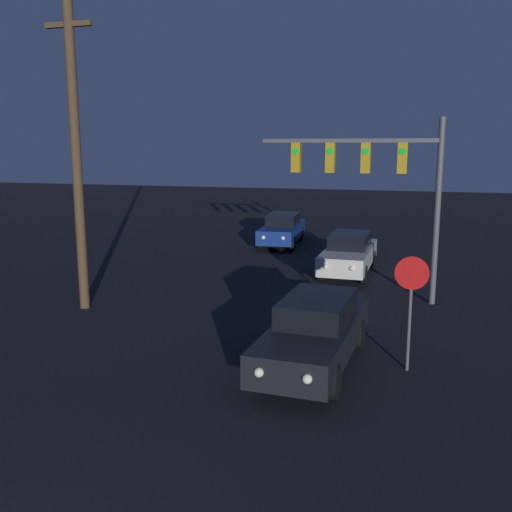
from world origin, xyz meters
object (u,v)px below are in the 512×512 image
at_px(car_far, 282,229).
at_px(stop_sign, 411,292).
at_px(traffic_signal_mast, 377,173).
at_px(car_near, 315,331).
at_px(car_mid, 349,253).
at_px(utility_pole, 76,152).

xyz_separation_m(car_far, stop_sign, (6.33, -14.52, 0.94)).
relative_size(traffic_signal_mast, stop_sign, 2.23).
xyz_separation_m(car_near, car_far, (-4.39, 14.79, 0.00)).
height_order(car_near, car_far, same).
xyz_separation_m(car_near, stop_sign, (1.94, 0.27, 0.94)).
height_order(car_mid, car_far, same).
distance_m(car_near, car_far, 15.43).
distance_m(car_near, car_mid, 9.38).
bearing_deg(stop_sign, traffic_signal_mast, 102.45).
relative_size(car_far, traffic_signal_mast, 0.90).
height_order(car_mid, stop_sign, stop_sign).
bearing_deg(traffic_signal_mast, car_far, 119.76).
bearing_deg(traffic_signal_mast, utility_pole, -157.23).
relative_size(car_mid, stop_sign, 1.98).
height_order(car_far, utility_pole, utility_pole).
bearing_deg(car_mid, stop_sign, 105.48).
height_order(car_mid, traffic_signal_mast, traffic_signal_mast).
bearing_deg(car_far, utility_pole, 72.19).
bearing_deg(traffic_signal_mast, stop_sign, -77.55).
bearing_deg(utility_pole, stop_sign, -13.63).
distance_m(car_mid, traffic_signal_mast, 4.82).
bearing_deg(car_far, car_mid, 121.45).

